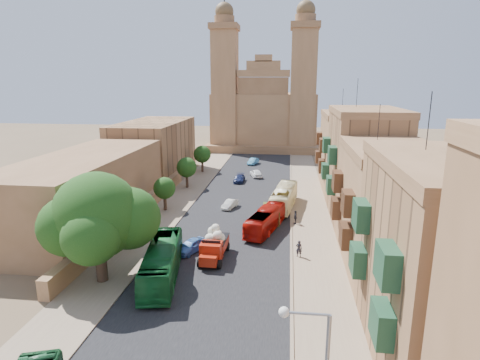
% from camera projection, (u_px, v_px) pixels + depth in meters
% --- Properties ---
extents(ground, '(260.00, 260.00, 0.00)m').
position_uv_depth(ground, '(198.00, 313.00, 30.26)').
color(ground, brown).
extents(road_surface, '(14.00, 140.00, 0.01)m').
position_uv_depth(road_surface, '(243.00, 200.00, 59.18)').
color(road_surface, black).
rests_on(road_surface, ground).
extents(sidewalk_east, '(5.00, 140.00, 0.01)m').
position_uv_depth(sidewalk_east, '(308.00, 202.00, 58.06)').
color(sidewalk_east, '#826C55').
rests_on(sidewalk_east, ground).
extents(sidewalk_west, '(5.00, 140.00, 0.01)m').
position_uv_depth(sidewalk_west, '(181.00, 198.00, 60.29)').
color(sidewalk_west, '#826C55').
rests_on(sidewalk_west, ground).
extents(kerb_east, '(0.25, 140.00, 0.12)m').
position_uv_depth(kerb_east, '(291.00, 201.00, 58.34)').
color(kerb_east, '#826C55').
rests_on(kerb_east, ground).
extents(kerb_west, '(0.25, 140.00, 0.12)m').
position_uv_depth(kerb_west, '(197.00, 198.00, 59.98)').
color(kerb_west, '#826C55').
rests_on(kerb_west, ground).
extents(townhouse_a, '(9.00, 14.00, 16.40)m').
position_uv_depth(townhouse_a, '(446.00, 263.00, 23.96)').
color(townhouse_a, '#946843').
rests_on(townhouse_a, ground).
extents(townhouse_b, '(9.00, 14.00, 14.90)m').
position_uv_depth(townhouse_b, '(389.00, 206.00, 37.64)').
color(townhouse_b, '#8B623F').
rests_on(townhouse_b, ground).
extents(townhouse_c, '(9.00, 14.00, 17.40)m').
position_uv_depth(townhouse_c, '(364.00, 163.00, 50.84)').
color(townhouse_c, '#946843').
rests_on(townhouse_c, ground).
extents(townhouse_d, '(9.00, 14.00, 15.90)m').
position_uv_depth(townhouse_d, '(348.00, 151.00, 64.51)').
color(townhouse_d, '#8B623F').
rests_on(townhouse_d, ground).
extents(west_wall, '(1.00, 40.00, 1.80)m').
position_uv_depth(west_wall, '(137.00, 212.00, 50.79)').
color(west_wall, '#8B623F').
rests_on(west_wall, ground).
extents(west_building_low, '(10.00, 28.00, 8.40)m').
position_uv_depth(west_building_low, '(85.00, 190.00, 48.72)').
color(west_building_low, brown).
rests_on(west_building_low, ground).
extents(west_building_mid, '(10.00, 22.00, 10.00)m').
position_uv_depth(west_building_mid, '(155.00, 149.00, 73.59)').
color(west_building_mid, '#946843').
rests_on(west_building_mid, ground).
extents(church, '(28.00, 22.50, 36.30)m').
position_uv_depth(church, '(265.00, 111.00, 103.77)').
color(church, '#8B623F').
rests_on(church, ground).
extents(ficus_tree, '(9.72, 8.95, 9.72)m').
position_uv_depth(ficus_tree, '(98.00, 218.00, 33.85)').
color(ficus_tree, '#37261B').
rests_on(ficus_tree, ground).
extents(street_tree_a, '(3.23, 3.23, 4.97)m').
position_uv_depth(street_tree_a, '(130.00, 215.00, 42.20)').
color(street_tree_a, '#37261B').
rests_on(street_tree_a, ground).
extents(street_tree_b, '(2.96, 2.96, 4.55)m').
position_uv_depth(street_tree_b, '(164.00, 188.00, 53.84)').
color(street_tree_b, '#37261B').
rests_on(street_tree_b, ground).
extents(street_tree_c, '(3.27, 3.27, 5.03)m').
position_uv_depth(street_tree_c, '(187.00, 167.00, 65.33)').
color(street_tree_c, '#37261B').
rests_on(street_tree_c, ground).
extents(street_tree_d, '(3.32, 3.32, 5.11)m').
position_uv_depth(street_tree_d, '(202.00, 154.00, 76.89)').
color(street_tree_d, '#37261B').
rests_on(street_tree_d, ground).
extents(red_truck, '(2.39, 5.69, 3.28)m').
position_uv_depth(red_truck, '(214.00, 245.00, 39.24)').
color(red_truck, '#9F1E0C').
rests_on(red_truck, ground).
extents(olive_pickup, '(2.29, 4.52, 1.81)m').
position_uv_depth(olive_pickup, '(271.00, 214.00, 50.03)').
color(olive_pickup, '#434C1C').
rests_on(olive_pickup, ground).
extents(bus_green_north, '(4.47, 11.37, 3.09)m').
position_uv_depth(bus_green_north, '(162.00, 262.00, 35.29)').
color(bus_green_north, '#115423').
rests_on(bus_green_north, ground).
extents(bus_red_east, '(4.55, 9.52, 2.58)m').
position_uv_depth(bus_red_east, '(266.00, 220.00, 46.61)').
color(bus_red_east, '#A40E08').
rests_on(bus_red_east, ground).
extents(bus_cream_east, '(3.85, 10.86, 2.96)m').
position_uv_depth(bus_cream_east, '(284.00, 197.00, 55.30)').
color(bus_cream_east, '#FCEEB9').
rests_on(bus_cream_east, ground).
extents(car_blue_a, '(3.09, 4.24, 1.34)m').
position_uv_depth(car_blue_a, '(191.00, 246.00, 40.95)').
color(car_blue_a, '#4173B7').
rests_on(car_blue_a, ground).
extents(car_white_a, '(2.13, 3.59, 1.12)m').
position_uv_depth(car_white_a, '(230.00, 204.00, 55.19)').
color(car_white_a, silver).
rests_on(car_white_a, ground).
extents(car_cream, '(2.53, 4.65, 1.24)m').
position_uv_depth(car_cream, '(277.00, 199.00, 57.40)').
color(car_cream, beige).
rests_on(car_cream, ground).
extents(car_dkblue, '(1.77, 4.20, 1.21)m').
position_uv_depth(car_dkblue, '(239.00, 179.00, 69.64)').
color(car_dkblue, '#141D43').
rests_on(car_dkblue, ground).
extents(car_white_b, '(2.87, 4.44, 1.41)m').
position_uv_depth(car_white_b, '(256.00, 173.00, 73.32)').
color(car_white_b, white).
rests_on(car_white_b, ground).
extents(car_blue_b, '(2.32, 4.13, 1.29)m').
position_uv_depth(car_blue_b, '(253.00, 161.00, 84.53)').
color(car_blue_b, '#4491BD').
rests_on(car_blue_b, ground).
extents(pedestrian_a, '(0.69, 0.51, 1.72)m').
position_uv_depth(pedestrian_a, '(299.00, 249.00, 39.77)').
color(pedestrian_a, '#242228').
rests_on(pedestrian_a, ground).
extents(pedestrian_c, '(0.47, 1.03, 1.72)m').
position_uv_depth(pedestrian_c, '(295.00, 217.00, 48.94)').
color(pedestrian_c, '#292A31').
rests_on(pedestrian_c, ground).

